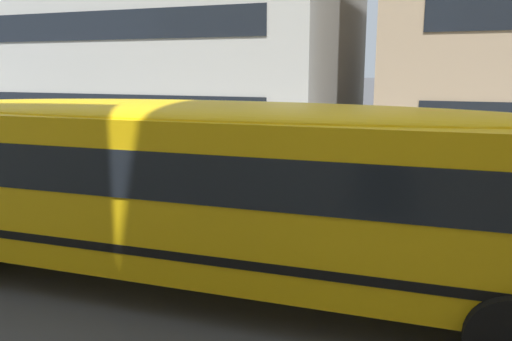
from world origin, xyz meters
TOP-DOWN VIEW (x-y plane):
  - ground_plane at (0.00, 0.00)m, footprint 400.00×400.00m
  - sidewalk_far at (0.00, 7.18)m, footprint 120.00×3.00m
  - lane_centreline at (0.00, 0.00)m, footprint 110.00×0.16m
  - school_bus at (-3.49, -1.33)m, footprint 13.39×3.23m

SIDE VIEW (x-z plane):
  - ground_plane at x=0.00m, z-range 0.00..0.00m
  - lane_centreline at x=0.00m, z-range 0.00..0.01m
  - sidewalk_far at x=0.00m, z-range 0.00..0.01m
  - school_bus at x=-3.49m, z-range 0.28..3.26m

